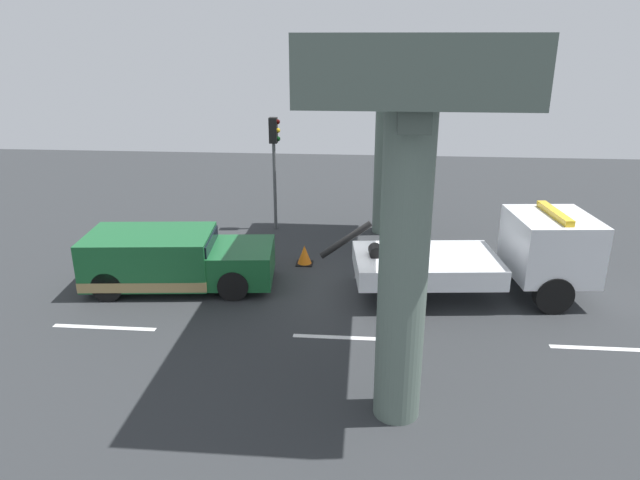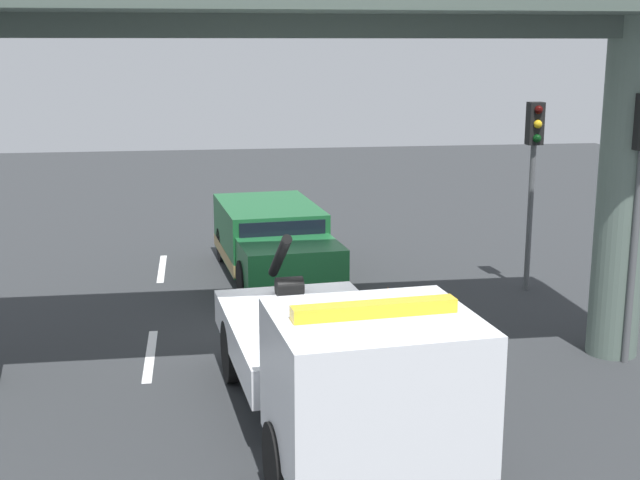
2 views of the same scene
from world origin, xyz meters
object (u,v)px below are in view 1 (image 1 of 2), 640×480
Objects in this scene: traffic_light_far at (401,142)px; traffic_cone_orange at (304,255)px; towed_van_green at (172,260)px; traffic_light_near at (274,149)px; tow_truck_white at (497,255)px.

traffic_cone_orange is (-3.05, -3.46, -3.01)m from traffic_light_far.
towed_van_green is 1.19× the size of traffic_light_far.
traffic_light_near is 4.63m from traffic_cone_orange.
tow_truck_white is 9.08m from towed_van_green.
traffic_light_near is at bearing 180.00° from traffic_light_far.
tow_truck_white is 6.23m from traffic_light_far.
tow_truck_white reaches higher than towed_van_green.
traffic_light_far is (6.64, 5.42, 2.52)m from towed_van_green.
towed_van_green is at bearing -151.38° from traffic_cone_orange.
traffic_light_far is (-2.43, 5.34, 2.10)m from tow_truck_white.
traffic_light_far reaches higher than tow_truck_white.
tow_truck_white is 1.36× the size of towed_van_green.
traffic_light_near is at bearing 112.69° from traffic_cone_orange.
traffic_light_far is 7.39× the size of traffic_cone_orange.
tow_truck_white is 8.93m from traffic_light_near.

